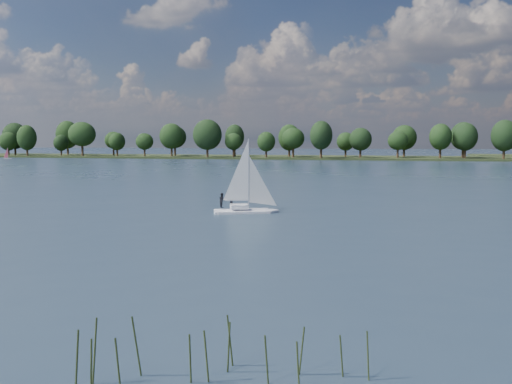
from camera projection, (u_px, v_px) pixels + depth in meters
The scene contains 6 objects.
ground at pixel (343, 176), 126.18m from camera, with size 700.00×700.00×0.00m, color #233342.
far_shore at pixel (361, 159), 235.06m from camera, with size 660.00×40.00×1.50m, color black.
sailboat at pixel (243, 192), 62.06m from camera, with size 6.66×4.14×8.51m.
dinghy_pink at pixel (8, 156), 231.59m from camera, with size 3.30×2.39×4.92m.
treeline at pixel (321, 139), 234.19m from camera, with size 562.10×74.58×17.59m.
reeds at pixel (124, 350), 19.62m from camera, with size 59.38×10.98×2.26m.
Camera 1 is at (8.34, -27.18, 8.10)m, focal length 40.00 mm.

